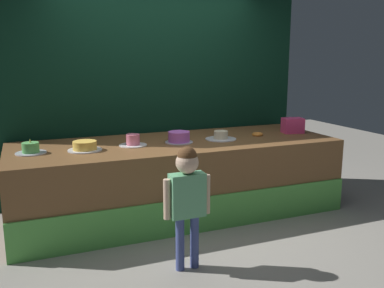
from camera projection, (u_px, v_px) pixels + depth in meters
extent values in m
plane|color=gray|center=(199.00, 232.00, 4.17)|extent=(12.00, 12.00, 0.00)
cube|color=brown|center=(177.00, 177.00, 4.66)|extent=(3.53, 1.26, 0.81)
cube|color=#59B24C|center=(199.00, 215.00, 4.12)|extent=(3.53, 0.02, 0.37)
cube|color=black|center=(156.00, 81.00, 5.11)|extent=(3.80, 0.08, 2.87)
cylinder|color=#3F4C8C|center=(180.00, 244.00, 3.39)|extent=(0.07, 0.07, 0.46)
cylinder|color=#3F4C8C|center=(195.00, 241.00, 3.43)|extent=(0.07, 0.07, 0.46)
cube|color=#66B27F|center=(187.00, 195.00, 3.33)|extent=(0.28, 0.13, 0.36)
cylinder|color=beige|center=(167.00, 199.00, 3.27)|extent=(0.06, 0.06, 0.33)
cylinder|color=beige|center=(207.00, 194.00, 3.39)|extent=(0.06, 0.06, 0.33)
sphere|color=beige|center=(187.00, 162.00, 3.27)|extent=(0.18, 0.18, 0.18)
sphere|color=brown|center=(187.00, 156.00, 3.26)|extent=(0.16, 0.16, 0.16)
cube|color=#F64184|center=(293.00, 125.00, 5.09)|extent=(0.27, 0.22, 0.18)
torus|color=orange|center=(257.00, 134.00, 4.91)|extent=(0.13, 0.13, 0.03)
cylinder|color=silver|center=(31.00, 153.00, 4.00)|extent=(0.29, 0.29, 0.01)
cylinder|color=#59B259|center=(31.00, 147.00, 3.99)|extent=(0.16, 0.16, 0.10)
cone|color=#F2E566|center=(30.00, 141.00, 3.97)|extent=(0.02, 0.02, 0.04)
cylinder|color=silver|center=(85.00, 150.00, 4.13)|extent=(0.33, 0.33, 0.01)
cylinder|color=#F2BF4C|center=(85.00, 145.00, 4.12)|extent=(0.23, 0.23, 0.08)
cylinder|color=white|center=(133.00, 145.00, 4.36)|extent=(0.29, 0.29, 0.01)
cylinder|color=pink|center=(133.00, 139.00, 4.34)|extent=(0.14, 0.14, 0.11)
cylinder|color=silver|center=(179.00, 142.00, 4.51)|extent=(0.30, 0.30, 0.01)
cylinder|color=#CC66D8|center=(179.00, 137.00, 4.50)|extent=(0.23, 0.23, 0.11)
cylinder|color=silver|center=(221.00, 139.00, 4.69)|extent=(0.35, 0.35, 0.01)
cylinder|color=beige|center=(221.00, 135.00, 4.68)|extent=(0.16, 0.16, 0.09)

